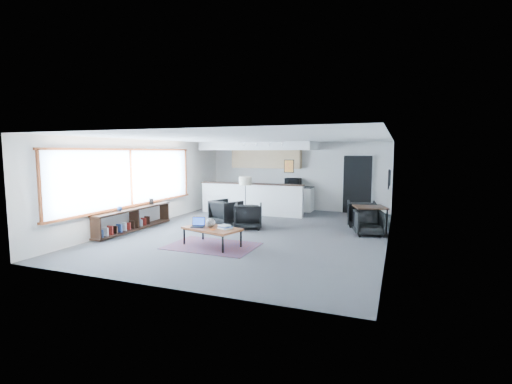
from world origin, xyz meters
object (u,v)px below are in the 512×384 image
(ceramic_pot, at_px, (211,223))
(floor_lamp, at_px, (245,183))
(book_stack, at_px, (225,227))
(dining_table, at_px, (370,208))
(armchair_right, at_px, (248,214))
(laptop, at_px, (198,224))
(dining_chair_far, at_px, (361,214))
(armchair_left, at_px, (226,210))
(microwave, at_px, (293,181))
(dining_chair_near, at_px, (369,224))
(coffee_table, at_px, (212,229))

(ceramic_pot, relative_size, floor_lamp, 0.15)
(book_stack, relative_size, dining_table, 0.35)
(book_stack, distance_m, armchair_right, 2.26)
(laptop, height_order, ceramic_pot, laptop)
(book_stack, relative_size, dining_chair_far, 0.52)
(floor_lamp, bearing_deg, armchair_left, -114.71)
(laptop, distance_m, book_stack, 0.71)
(book_stack, bearing_deg, armchair_right, 98.42)
(microwave, bearing_deg, dining_chair_near, -45.86)
(dining_chair_near, bearing_deg, microwave, 116.26)
(coffee_table, bearing_deg, dining_chair_near, 53.20)
(ceramic_pot, bearing_deg, dining_chair_near, 36.27)
(armchair_right, xyz_separation_m, microwave, (0.32, 3.69, 0.72))
(armchair_right, xyz_separation_m, dining_chair_far, (3.07, 1.51, -0.05))
(coffee_table, distance_m, microwave, 5.99)
(microwave, bearing_deg, coffee_table, -91.15)
(armchair_right, xyz_separation_m, dining_chair_near, (3.38, 0.31, -0.09))
(dining_table, distance_m, microwave, 4.17)
(laptop, bearing_deg, dining_chair_far, 31.69)
(ceramic_pot, distance_m, microwave, 5.95)
(microwave, bearing_deg, laptop, -94.69)
(book_stack, relative_size, armchair_left, 0.45)
(armchair_left, height_order, armchair_right, armchair_left)
(dining_table, bearing_deg, armchair_left, -173.95)
(laptop, height_order, armchair_left, armchair_left)
(ceramic_pot, distance_m, floor_lamp, 3.48)
(armchair_right, height_order, dining_chair_near, armchair_right)
(ceramic_pot, relative_size, armchair_left, 0.27)
(book_stack, height_order, dining_chair_near, dining_chair_near)
(book_stack, distance_m, dining_chair_far, 4.64)
(coffee_table, xyz_separation_m, microwave, (0.33, 5.94, 0.71))
(book_stack, distance_m, dining_table, 4.33)
(armchair_right, relative_size, dining_table, 0.76)
(book_stack, bearing_deg, dining_chair_near, 39.92)
(dining_chair_far, bearing_deg, microwave, -46.75)
(ceramic_pot, height_order, armchair_right, armchair_right)
(armchair_right, bearing_deg, laptop, 60.64)
(dining_chair_near, bearing_deg, armchair_left, 162.82)
(microwave, bearing_deg, dining_chair_far, -36.42)
(dining_chair_far, bearing_deg, book_stack, 45.57)
(coffee_table, xyz_separation_m, dining_chair_far, (3.08, 3.76, -0.05))
(coffee_table, relative_size, microwave, 2.67)
(armchair_left, bearing_deg, dining_chair_far, -140.28)
(armchair_left, height_order, dining_chair_near, armchair_left)
(dining_chair_far, bearing_deg, armchair_left, 7.12)
(armchair_right, distance_m, dining_chair_far, 3.42)
(armchair_right, relative_size, microwave, 1.43)
(armchair_left, height_order, floor_lamp, floor_lamp)
(laptop, height_order, microwave, microwave)
(coffee_table, height_order, laptop, laptop)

